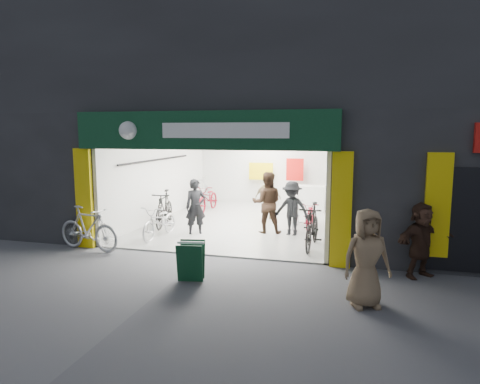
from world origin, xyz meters
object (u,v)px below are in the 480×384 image
at_px(bike_left_front, 160,222).
at_px(bike_right_front, 312,226).
at_px(parked_bike, 88,228).
at_px(pedestrian_near, 367,258).
at_px(sandwich_board, 191,260).

relative_size(bike_left_front, bike_right_front, 0.93).
bearing_deg(parked_bike, pedestrian_near, -94.36).
bearing_deg(sandwich_board, pedestrian_near, -17.78).
bearing_deg(pedestrian_near, sandwich_board, 151.84).
bearing_deg(bike_left_front, bike_right_front, 3.22).
distance_m(bike_left_front, pedestrian_near, 6.58).
xyz_separation_m(pedestrian_near, sandwich_board, (-3.39, 0.39, -0.42)).
bearing_deg(sandwich_board, bike_right_front, 44.24).
height_order(bike_right_front, parked_bike, bike_right_front).
height_order(bike_left_front, bike_right_front, bike_right_front).
xyz_separation_m(parked_bike, pedestrian_near, (6.76, -1.86, 0.29)).
height_order(bike_left_front, parked_bike, parked_bike).
relative_size(bike_right_front, pedestrian_near, 1.14).
distance_m(pedestrian_near, sandwich_board, 3.43).
bearing_deg(parked_bike, bike_left_front, -25.23).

